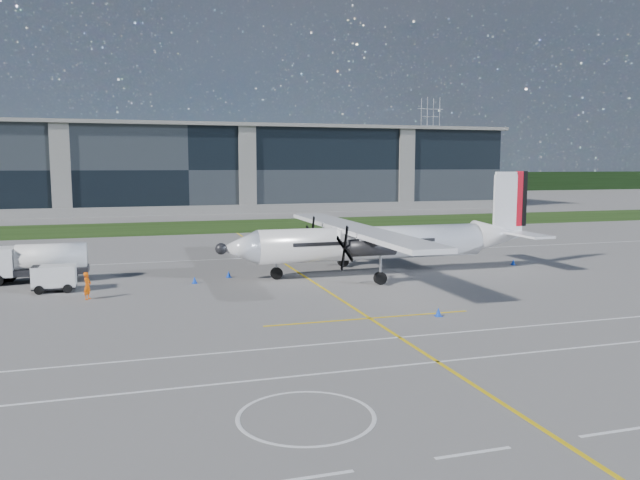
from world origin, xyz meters
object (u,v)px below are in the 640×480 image
(fuel_tanker_truck, at_px, (29,263))
(safety_cone_portwing, at_px, (438,312))
(turboprop_aircraft, at_px, (383,223))
(pylon_east, at_px, (430,144))
(safety_cone_nose_stbd, at_px, (229,274))
(safety_cone_fwd, at_px, (195,280))
(baggage_tug, at_px, (54,279))
(safety_cone_tail, at_px, (513,262))
(safety_cone_stbdwing, at_px, (303,249))
(ground_crew_person, at_px, (87,284))

(fuel_tanker_truck, relative_size, safety_cone_portwing, 14.69)
(turboprop_aircraft, bearing_deg, fuel_tanker_truck, 170.85)
(pylon_east, distance_m, safety_cone_nose_stbd, 166.79)
(fuel_tanker_truck, relative_size, safety_cone_fwd, 14.69)
(fuel_tanker_truck, distance_m, baggage_tug, 4.67)
(fuel_tanker_truck, bearing_deg, turboprop_aircraft, -9.15)
(safety_cone_tail, xyz_separation_m, safety_cone_stbdwing, (-14.93, 12.76, 0.00))
(safety_cone_tail, height_order, safety_cone_stbdwing, same)
(ground_crew_person, bearing_deg, turboprop_aircraft, -58.79)
(turboprop_aircraft, distance_m, fuel_tanker_truck, 26.27)
(pylon_east, relative_size, ground_crew_person, 15.04)
(turboprop_aircraft, height_order, fuel_tanker_truck, turboprop_aircraft)
(baggage_tug, xyz_separation_m, safety_cone_fwd, (9.25, 0.14, -0.62))
(ground_crew_person, bearing_deg, safety_cone_tail, -60.60)
(safety_cone_stbdwing, xyz_separation_m, safety_cone_nose_stbd, (-9.05, -11.69, 0.00))
(safety_cone_fwd, bearing_deg, pylon_east, 57.71)
(safety_cone_tail, bearing_deg, turboprop_aircraft, -176.41)
(fuel_tanker_truck, bearing_deg, safety_cone_portwing, -37.18)
(safety_cone_nose_stbd, bearing_deg, safety_cone_portwing, -58.70)
(turboprop_aircraft, relative_size, baggage_tug, 9.05)
(pylon_east, distance_m, safety_cone_portwing, 175.71)
(safety_cone_stbdwing, distance_m, safety_cone_fwd, 17.78)
(ground_crew_person, bearing_deg, baggage_tug, 57.55)
(safety_cone_tail, distance_m, safety_cone_stbdwing, 19.64)
(turboprop_aircraft, distance_m, ground_crew_person, 21.85)
(fuel_tanker_truck, relative_size, safety_cone_nose_stbd, 14.69)
(turboprop_aircraft, relative_size, safety_cone_stbdwing, 52.76)
(turboprop_aircraft, height_order, safety_cone_portwing, turboprop_aircraft)
(safety_cone_stbdwing, bearing_deg, pylon_east, 58.76)
(baggage_tug, distance_m, safety_cone_stbdwing, 24.96)
(safety_cone_tail, distance_m, safety_cone_fwd, 26.68)
(turboprop_aircraft, bearing_deg, pylon_east, 62.07)
(pylon_east, relative_size, safety_cone_stbdwing, 60.00)
(safety_cone_nose_stbd, relative_size, safety_cone_fwd, 1.00)
(pylon_east, distance_m, safety_cone_fwd, 169.62)
(safety_cone_nose_stbd, distance_m, safety_cone_portwing, 18.14)
(fuel_tanker_truck, xyz_separation_m, safety_cone_fwd, (11.37, -3.98, -1.13))
(turboprop_aircraft, bearing_deg, baggage_tug, 179.93)
(pylon_east, distance_m, safety_cone_stbdwing, 152.16)
(fuel_tanker_truck, height_order, safety_cone_nose_stbd, fuel_tanker_truck)
(pylon_east, relative_size, baggage_tug, 10.29)
(pylon_east, relative_size, safety_cone_nose_stbd, 60.00)
(fuel_tanker_truck, height_order, safety_cone_tail, fuel_tanker_truck)
(fuel_tanker_truck, relative_size, safety_cone_stbdwing, 14.69)
(safety_cone_portwing, bearing_deg, baggage_tug, 147.35)
(turboprop_aircraft, distance_m, safety_cone_portwing, 14.34)
(baggage_tug, height_order, safety_cone_nose_stbd, baggage_tug)
(safety_cone_tail, xyz_separation_m, safety_cone_portwing, (-14.55, -14.43, 0.00))
(safety_cone_tail, height_order, safety_cone_nose_stbd, same)
(baggage_tug, distance_m, safety_cone_fwd, 9.27)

